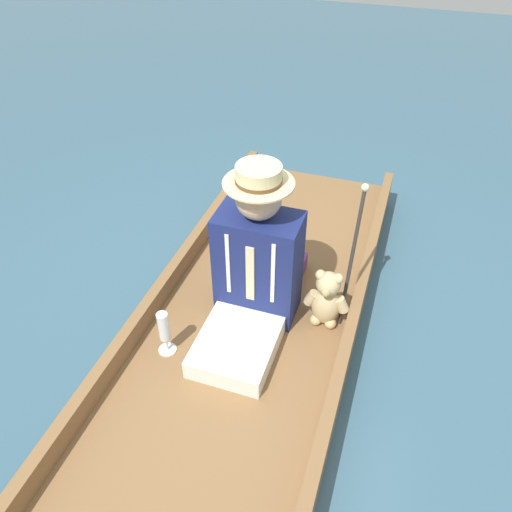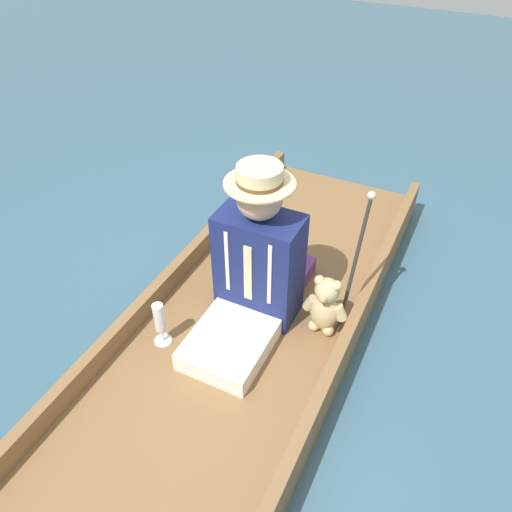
{
  "view_description": "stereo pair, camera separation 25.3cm",
  "coord_description": "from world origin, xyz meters",
  "px_view_note": "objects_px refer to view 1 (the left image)",
  "views": [
    {
      "loc": [
        -0.63,
        1.79,
        2.18
      ],
      "look_at": [
        -0.01,
        -0.06,
        0.56
      ],
      "focal_mm": 35.0,
      "sensor_mm": 36.0,
      "label": 1
    },
    {
      "loc": [
        -0.87,
        1.69,
        2.18
      ],
      "look_at": [
        -0.01,
        -0.06,
        0.56
      ],
      "focal_mm": 35.0,
      "sensor_mm": 36.0,
      "label": 2
    }
  ],
  "objects_px": {
    "teddy_bear": "(326,300)",
    "wine_glass": "(164,329)",
    "seated_person": "(254,268)",
    "walking_cane": "(355,243)"
  },
  "relations": [
    {
      "from": "wine_glass",
      "to": "walking_cane",
      "type": "distance_m",
      "value": 1.07
    },
    {
      "from": "teddy_bear",
      "to": "walking_cane",
      "type": "xyz_separation_m",
      "value": [
        -0.08,
        -0.19,
        0.26
      ]
    },
    {
      "from": "seated_person",
      "to": "wine_glass",
      "type": "bearing_deg",
      "value": 38.83
    },
    {
      "from": "teddy_bear",
      "to": "wine_glass",
      "type": "xyz_separation_m",
      "value": [
        0.72,
        0.46,
        -0.0
      ]
    },
    {
      "from": "teddy_bear",
      "to": "wine_glass",
      "type": "height_order",
      "value": "teddy_bear"
    },
    {
      "from": "wine_glass",
      "to": "walking_cane",
      "type": "bearing_deg",
      "value": -141.44
    },
    {
      "from": "walking_cane",
      "to": "teddy_bear",
      "type": "bearing_deg",
      "value": 66.0
    },
    {
      "from": "wine_glass",
      "to": "walking_cane",
      "type": "xyz_separation_m",
      "value": [
        -0.81,
        -0.64,
        0.26
      ]
    },
    {
      "from": "seated_person",
      "to": "walking_cane",
      "type": "xyz_separation_m",
      "value": [
        -0.46,
        -0.27,
        0.08
      ]
    },
    {
      "from": "seated_person",
      "to": "walking_cane",
      "type": "distance_m",
      "value": 0.54
    }
  ]
}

